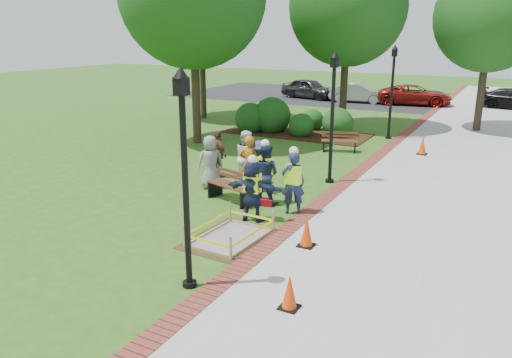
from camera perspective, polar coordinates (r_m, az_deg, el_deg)
The scene contains 34 objects.
ground at distance 13.03m, azimuth -4.44°, elevation -5.25°, with size 100.00×100.00×0.00m, color #285116.
sidewalk at distance 20.80m, azimuth 22.94°, elevation 1.82°, with size 6.00×60.00×0.02m, color #9E9E99.
brick_edging at distance 21.29m, azimuth 14.26°, elevation 2.96°, with size 0.50×60.00×0.03m, color maroon.
mulch_bed at distance 24.62m, azimuth 4.64°, elevation 5.22°, with size 7.00×3.00×0.05m, color #381E0F.
parking_lot at distance 38.06m, azimuth 18.07°, elevation 8.45°, with size 36.00×12.00×0.01m, color black.
wet_concrete_pad at distance 12.07m, azimuth -2.95°, elevation -5.85°, with size 1.82×2.39×0.55m.
bench_near at distance 14.68m, azimuth -2.88°, elevation -1.53°, with size 1.70×0.98×0.87m.
bench_far at distance 21.09m, azimuth 9.50°, elevation 3.79°, with size 1.56×0.90×0.80m.
cone_front at distance 9.18m, azimuth 3.85°, elevation -12.81°, with size 0.35×0.35×0.69m.
cone_back at distance 11.66m, azimuth 5.80°, elevation -6.10°, with size 0.37×0.37×0.73m.
cone_far at distance 21.33m, azimuth 18.49°, elevation 3.63°, with size 0.39×0.39×0.78m.
toolbox at distance 14.36m, azimuth 1.12°, elevation -2.67°, with size 0.41×0.23×0.21m, color maroon.
lamp_near at distance 9.23m, azimuth -8.17°, elevation 1.64°, with size 0.28×0.28×4.26m.
lamp_mid at distance 16.25m, azimuth 8.75°, elevation 8.04°, with size 0.28×0.28×4.26m.
lamp_far at distance 23.89m, azimuth 15.30°, elevation 10.33°, with size 0.28×0.28×4.26m.
tree_back at distance 26.20m, azimuth 10.44°, elevation 18.77°, with size 5.79×5.79×8.87m.
tree_right at distance 27.27m, azimuth 25.24°, elevation 16.46°, with size 5.27×5.27×8.15m.
tree_far at distance 28.81m, azimuth -6.30°, elevation 18.19°, with size 5.66×5.66×8.54m.
shrub_a at distance 25.05m, azimuth -0.63°, elevation 5.43°, with size 1.57×1.57×1.57m, color #194A15.
shrub_b at distance 25.08m, azimuth 1.82°, elevation 5.43°, with size 1.86×1.86×1.86m, color #194A15.
shrub_c at distance 23.98m, azimuth 5.18°, elevation 4.86°, with size 1.20×1.20×1.20m, color #194A15.
shrub_d at distance 24.21m, azimuth 9.25°, elevation 4.82°, with size 1.48×1.48×1.48m, color #194A15.
shrub_e at distance 25.73m, azimuth 6.45°, elevation 5.62°, with size 1.14×1.14×1.14m, color #194A15.
casual_person_a at distance 15.84m, azimuth -5.22°, elevation 1.93°, with size 0.64×0.62×1.70m.
casual_person_b at distance 15.42m, azimuth -0.77°, elevation 1.73°, with size 0.63×0.47×1.77m.
casual_person_c at distance 16.26m, azimuth -1.08°, elevation 2.49°, with size 0.64×0.67×1.77m.
casual_person_d at distance 17.06m, azimuth -4.31°, elevation 2.87°, with size 0.61×0.54×1.62m.
casual_person_e at distance 15.46m, azimuth 0.49°, elevation 1.47°, with size 0.61×0.57×1.61m.
hivis_worker_a at distance 13.01m, azimuth -0.41°, elevation -1.07°, with size 0.56×0.39×1.79m.
hivis_worker_b at distance 13.55m, azimuth 4.27°, elevation -0.20°, with size 0.66×0.58×1.89m.
hivis_worker_c at distance 14.31m, azimuth 1.03°, elevation 0.79°, with size 0.58×0.39×1.90m.
parked_car_a at distance 38.01m, azimuth 6.06°, elevation 9.15°, with size 4.86×2.11×1.58m, color #252527.
parked_car_b at distance 36.32m, azimuth 11.63°, elevation 8.56°, with size 4.45×1.93×1.45m, color #9E9EA3.
parked_car_c at distance 36.05m, azimuth 17.59°, elevation 8.08°, with size 4.50×1.96×1.47m, color maroon.
Camera 1 is at (6.55, -10.18, 4.83)m, focal length 35.00 mm.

